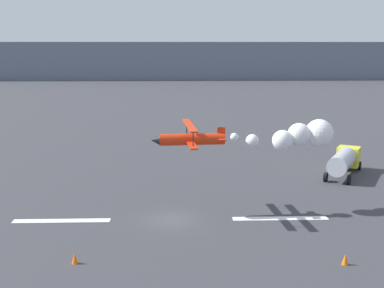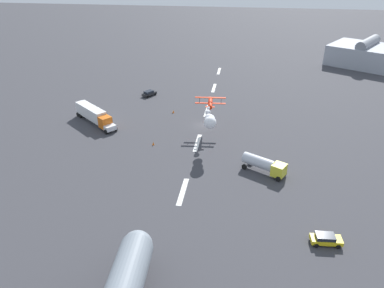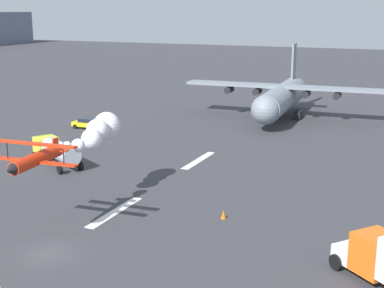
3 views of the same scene
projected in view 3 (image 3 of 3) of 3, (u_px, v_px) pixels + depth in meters
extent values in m
plane|color=#38383D|center=(47.00, 254.00, 39.29)|extent=(440.00, 440.00, 0.00)
cube|color=white|center=(115.00, 212.00, 47.34)|extent=(8.00, 0.90, 0.01)
cube|color=white|center=(199.00, 160.00, 63.45)|extent=(8.00, 0.90, 0.01)
cylinder|color=gray|center=(282.00, 98.00, 86.77)|extent=(22.53, 5.52, 4.18)
sphere|color=gray|center=(265.00, 110.00, 76.64)|extent=(3.97, 3.97, 3.97)
cube|color=gray|center=(282.00, 86.00, 86.31)|extent=(5.09, 31.43, 0.40)
cylinder|color=black|center=(229.00, 90.00, 89.13)|extent=(2.46, 1.24, 1.10)
cylinder|color=black|center=(257.00, 91.00, 87.51)|extent=(2.46, 1.24, 1.10)
cylinder|color=black|center=(306.00, 94.00, 84.82)|extent=(2.46, 1.24, 1.10)
cylinder|color=black|center=(337.00, 95.00, 83.21)|extent=(2.46, 1.24, 1.10)
cube|color=gray|center=(294.00, 61.00, 94.04)|extent=(2.81, 0.47, 6.00)
cube|color=gray|center=(293.00, 88.00, 95.20)|extent=(2.54, 9.10, 0.24)
cube|color=black|center=(298.00, 115.00, 87.44)|extent=(3.25, 1.19, 1.20)
cube|color=black|center=(267.00, 113.00, 89.22)|extent=(3.25, 1.19, 1.20)
cylinder|color=red|center=(37.00, 159.00, 40.03)|extent=(5.60, 1.45, 0.99)
cube|color=red|center=(35.00, 162.00, 39.88)|extent=(1.19, 6.91, 0.12)
cube|color=red|center=(34.00, 144.00, 39.55)|extent=(1.19, 6.91, 0.12)
cylinder|color=black|center=(63.00, 156.00, 38.94)|extent=(0.08, 0.08, 1.34)
cylinder|color=black|center=(7.00, 150.00, 40.49)|extent=(0.08, 0.08, 1.34)
cube|color=red|center=(56.00, 145.00, 42.20)|extent=(0.71, 0.16, 1.10)
cube|color=red|center=(56.00, 150.00, 42.29)|extent=(0.77, 2.04, 0.08)
cone|color=black|center=(10.00, 170.00, 37.17)|extent=(0.77, 0.90, 0.84)
sphere|color=white|center=(67.00, 146.00, 43.14)|extent=(0.70, 0.70, 0.70)
sphere|color=white|center=(78.00, 145.00, 44.63)|extent=(1.13, 1.13, 1.13)
sphere|color=white|center=(92.00, 139.00, 47.26)|extent=(1.82, 1.82, 1.82)
sphere|color=white|center=(98.00, 130.00, 48.63)|extent=(2.01, 2.01, 2.01)
sphere|color=white|center=(107.00, 125.00, 50.29)|extent=(2.48, 2.48, 2.48)
cube|color=silver|center=(353.00, 252.00, 37.03)|extent=(2.95, 2.81, 1.10)
cube|color=orange|center=(376.00, 253.00, 35.12)|extent=(3.45, 3.44, 2.60)
cylinder|color=black|center=(336.00, 262.00, 36.78)|extent=(0.96, 1.08, 1.10)
cylinder|color=black|center=(364.00, 255.00, 37.88)|extent=(0.96, 1.08, 1.10)
cube|color=yellow|center=(46.00, 146.00, 63.43)|extent=(3.16, 3.08, 2.20)
cylinder|color=#B7BCC6|center=(61.00, 151.00, 60.19)|extent=(4.73, 6.31, 2.10)
cylinder|color=black|center=(35.00, 156.00, 63.45)|extent=(0.76, 1.03, 1.00)
cylinder|color=black|center=(60.00, 170.00, 58.09)|extent=(0.76, 1.03, 1.00)
cylinder|color=black|center=(54.00, 153.00, 64.86)|extent=(0.76, 1.03, 1.00)
cylinder|color=black|center=(80.00, 166.00, 59.50)|extent=(0.76, 1.03, 1.00)
cube|color=yellow|center=(87.00, 124.00, 80.25)|extent=(2.11, 4.39, 0.65)
cube|color=#1E232D|center=(88.00, 120.00, 80.04)|extent=(1.84, 2.68, 0.55)
cylinder|color=black|center=(75.00, 127.00, 80.00)|extent=(0.27, 0.65, 0.64)
cylinder|color=black|center=(93.00, 128.00, 79.01)|extent=(0.27, 0.65, 0.64)
cylinder|color=black|center=(82.00, 124.00, 81.65)|extent=(0.27, 0.65, 0.64)
cylinder|color=black|center=(99.00, 126.00, 80.65)|extent=(0.27, 0.65, 0.64)
cone|color=orange|center=(223.00, 214.00, 45.76)|extent=(0.44, 0.44, 0.75)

